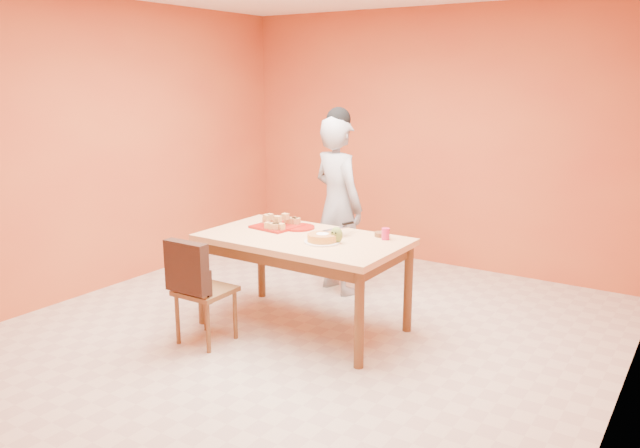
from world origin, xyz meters
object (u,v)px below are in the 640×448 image
Objects in this scene: sponge_cake at (322,238)px; egg_ornament at (337,235)px; pastry_platter at (277,226)px; magenta_glass at (386,234)px; dining_table at (303,248)px; dining_chair at (204,288)px; red_dinner_plate at (298,227)px; person at (338,206)px; checker_tin at (381,234)px.

egg_ornament reaches higher than sponge_cake.
pastry_platter is 2.71× the size of egg_ornament.
magenta_glass is (0.36, 0.35, 0.01)m from sponge_cake.
dining_table is 1.92× the size of dining_chair.
dining_table is 17.90× the size of magenta_glass.
person is at bearing 94.19° from red_dinner_plate.
sponge_cake is at bearing -19.04° from pastry_platter.
red_dinner_plate is 2.46× the size of checker_tin.
egg_ornament is 0.40m from magenta_glass.
sponge_cake is at bearing 135.80° from person.
person is 14.83× the size of checker_tin.
sponge_cake is 2.58× the size of magenta_glass.
sponge_cake is at bearing -33.31° from red_dinner_plate.
person reaches higher than dining_table.
red_dinner_plate is (0.27, 0.86, 0.34)m from dining_chair.
pastry_platter reaches higher than dining_table.
red_dinner_plate is 0.78m from magenta_glass.
red_dinner_plate is 2.18× the size of egg_ornament.
magenta_glass is at bearing 43.83° from sponge_cake.
person is 7.15× the size of sponge_cake.
egg_ornament reaches higher than dining_chair.
dining_chair is 1.45m from magenta_glass.
pastry_platter reaches higher than red_dinner_plate.
sponge_cake reaches higher than checker_tin.
person is 0.80m from pastry_platter.
person reaches higher than egg_ornament.
egg_ornament is (0.78, 0.64, 0.39)m from dining_chair.
dining_table is at bearing 125.20° from person.
magenta_glass is at bearing 162.58° from person.
egg_ornament reaches higher than magenta_glass.
person is at bearing 81.23° from dining_chair.
dining_chair is 3.04× the size of red_dinner_plate.
person reaches higher than checker_tin.
sponge_cake is at bearing -16.10° from dining_table.
checker_tin reaches higher than dining_table.
red_dinner_plate is 3.06× the size of magenta_glass.
person is 0.95m from checker_tin.
sponge_cake reaches higher than dining_table.
pastry_platter is (-0.12, -0.79, -0.05)m from person.
red_dinner_plate is (0.05, -0.71, -0.06)m from person.
sponge_cake is 0.51m from checker_tin.
red_dinner_plate is at bearing 114.55° from person.
person is 4.85× the size of pastry_platter.
dining_chair is at bearing -125.23° from dining_table.
red_dinner_plate is at bearing -168.73° from checker_tin.
sponge_cake is (0.59, -0.20, 0.03)m from pastry_platter.
dining_table is 0.97× the size of person.
dining_chair reaches higher than checker_tin.
sponge_cake is (0.47, -0.99, -0.03)m from person.
dining_chair is 2.45× the size of pastry_platter.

